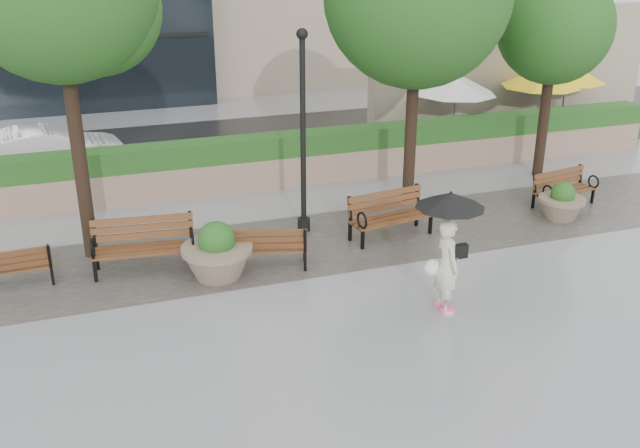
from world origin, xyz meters
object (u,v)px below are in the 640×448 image
object	(u,v)px
bench_2	(265,255)
car_right	(48,152)
planter_left	(217,256)
bench_1	(145,257)
bench_0	(10,276)
bench_3	(391,225)
planter_right	(561,205)
pedestrian	(448,241)
lamppost	(303,146)
bench_4	(563,196)

from	to	relation	value
bench_2	car_right	xyz separation A→B (m)	(-4.06, 7.53, 0.42)
planter_left	bench_1	bearing A→B (deg)	150.29
bench_0	planter_left	distance (m)	3.86
bench_3	planter_right	bearing A→B (deg)	-13.35
bench_3	planter_left	xyz separation A→B (m)	(-3.96, -0.70, 0.15)
bench_3	pedestrian	bearing A→B (deg)	-107.24
lamppost	planter_right	bearing A→B (deg)	-12.22
car_right	bench_3	bearing A→B (deg)	-142.60
bench_4	planter_left	distance (m)	8.82
bench_1	lamppost	bearing A→B (deg)	21.14
bench_4	car_right	bearing A→B (deg)	141.11
bench_1	lamppost	xyz separation A→B (m)	(3.58, 0.94, 1.65)
bench_3	car_right	xyz separation A→B (m)	(-7.05, 6.97, 0.39)
car_right	planter_right	bearing A→B (deg)	-130.76
bench_3	car_right	size ratio (longest dim) A/B	0.47
bench_3	bench_4	bearing A→B (deg)	-4.64
bench_3	bench_1	bearing A→B (deg)	170.29
car_right	pedestrian	xyz separation A→B (m)	(6.59, -10.24, 0.64)
bench_2	lamppost	size ratio (longest dim) A/B	0.40
bench_2	planter_left	world-z (taller)	planter_left
bench_2	pedestrian	distance (m)	3.86
bench_1	pedestrian	distance (m)	5.92
bench_0	pedestrian	distance (m)	8.11
bench_1	bench_4	xyz separation A→B (m)	(10.05, 0.35, -0.06)
bench_1	bench_2	bearing A→B (deg)	-8.37
bench_2	car_right	distance (m)	8.56
bench_2	planter_right	xyz separation A→B (m)	(7.20, 0.26, 0.08)
bench_3	lamppost	size ratio (longest dim) A/B	0.44
planter_left	car_right	world-z (taller)	car_right
bench_3	planter_right	world-z (taller)	bench_3
bench_3	pedestrian	size ratio (longest dim) A/B	0.89
bench_1	bench_3	xyz separation A→B (m)	(5.26, -0.04, -0.02)
planter_right	pedestrian	distance (m)	5.62
bench_1	pedestrian	world-z (taller)	pedestrian
bench_3	planter_right	distance (m)	4.22
bench_3	bench_4	distance (m)	4.80
bench_2	car_right	size ratio (longest dim) A/B	0.43
bench_4	bench_0	bearing A→B (deg)	171.24
bench_2	bench_4	bearing A→B (deg)	-156.63
bench_0	planter_left	bearing A→B (deg)	163.99
planter_right	lamppost	world-z (taller)	lamppost
bench_0	car_right	distance (m)	6.86
planter_right	car_right	world-z (taller)	car_right
bench_4	planter_left	size ratio (longest dim) A/B	1.24
planter_right	bench_1	bearing A→B (deg)	177.96
bench_2	planter_right	bearing A→B (deg)	-161.51
planter_left	lamppost	distance (m)	3.21
bench_0	planter_left	world-z (taller)	planter_left
lamppost	pedestrian	xyz separation A→B (m)	(1.22, -4.25, -0.63)
planter_right	car_right	distance (m)	13.40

